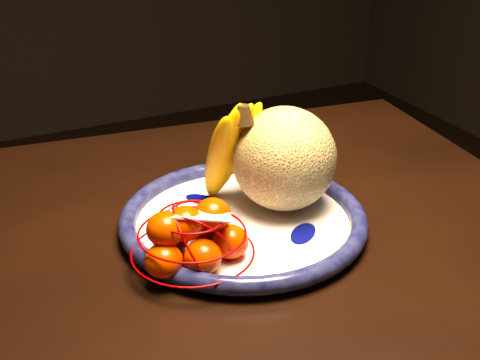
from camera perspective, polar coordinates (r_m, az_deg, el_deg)
name	(u,v)px	position (r m, az deg, el deg)	size (l,w,h in m)	color
dining_table	(62,323)	(0.89, -14.94, -11.73)	(1.48, 0.98, 0.70)	black
fruit_bowl	(243,220)	(0.90, 0.27, -3.47)	(0.33, 0.33, 0.03)	white
cantaloupe	(284,159)	(0.91, 3.80, 1.83)	(0.14, 0.14, 0.14)	olive
banana_bunch	(226,148)	(0.91, -1.17, 2.75)	(0.10, 0.11, 0.17)	#ECBA00
mandarin_bag	(193,238)	(0.81, -4.07, -4.93)	(0.16, 0.16, 0.10)	#FF4100
price_tag	(201,216)	(0.78, -3.38, -3.07)	(0.07, 0.03, 0.00)	white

